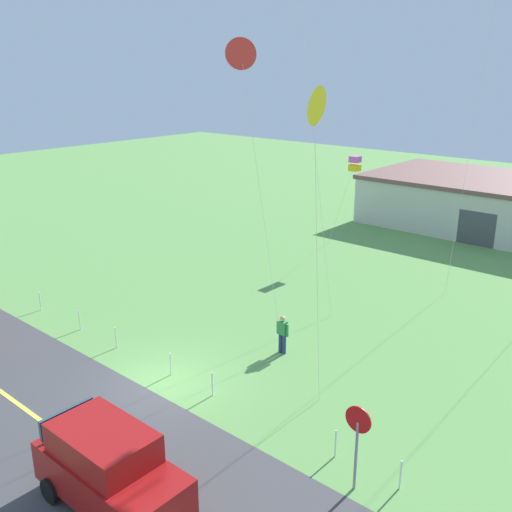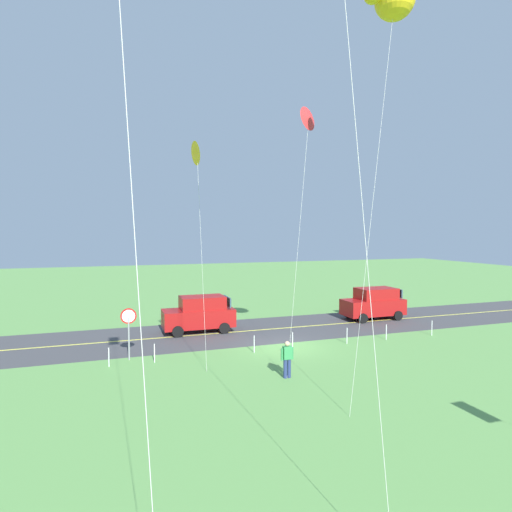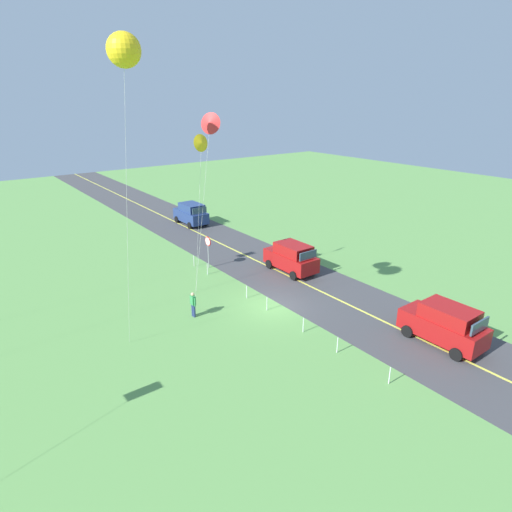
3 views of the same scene
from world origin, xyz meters
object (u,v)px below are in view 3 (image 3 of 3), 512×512
(car_suv_foreground, at_px, (291,257))
(stop_sign, at_px, (208,246))
(car_parked_east_far, at_px, (191,214))
(kite_green_far, at_px, (123,50))
(kite_orange_near, at_px, (201,144))
(person_adult_near, at_px, (193,304))
(kite_red_low, at_px, (210,124))
(car_parked_west_near, at_px, (444,324))

(car_suv_foreground, bearing_deg, stop_sign, 46.41)
(car_suv_foreground, bearing_deg, car_parked_east_far, -0.81)
(kite_green_far, distance_m, kite_orange_near, 9.78)
(car_parked_east_far, height_order, person_adult_near, car_parked_east_far)
(car_suv_foreground, height_order, person_adult_near, car_suv_foreground)
(car_parked_east_far, distance_m, kite_orange_near, 18.43)
(stop_sign, relative_size, kite_green_far, 0.17)
(person_adult_near, distance_m, kite_orange_near, 9.99)
(stop_sign, xyz_separation_m, kite_green_far, (-8.67, 8.59, 12.54))
(kite_red_low, distance_m, kite_orange_near, 5.26)
(stop_sign, distance_m, kite_green_far, 17.50)
(kite_green_far, bearing_deg, person_adult_near, -57.82)
(car_suv_foreground, bearing_deg, person_adult_near, 101.20)
(person_adult_near, relative_size, kite_orange_near, 0.15)
(car_suv_foreground, xyz_separation_m, car_parked_west_near, (-12.61, 0.19, 0.00))
(car_parked_west_near, xyz_separation_m, kite_green_far, (8.39, 13.06, 13.19))
(person_adult_near, xyz_separation_m, kite_orange_near, (3.26, -2.91, 8.98))
(stop_sign, relative_size, kite_red_low, 0.22)
(person_adult_near, bearing_deg, kite_orange_near, -15.70)
(car_suv_foreground, distance_m, stop_sign, 6.47)
(car_parked_west_near, bearing_deg, kite_green_far, 57.29)
(car_parked_east_far, distance_m, person_adult_near, 20.48)
(car_parked_west_near, xyz_separation_m, stop_sign, (17.06, 4.47, 0.65))
(stop_sign, relative_size, kite_orange_near, 0.24)
(kite_red_low, xyz_separation_m, kite_green_far, (-1.00, 4.54, 3.06))
(person_adult_near, bearing_deg, kite_green_far, 148.23)
(car_suv_foreground, xyz_separation_m, person_adult_near, (-1.89, 9.53, -0.29))
(car_suv_foreground, bearing_deg, kite_red_low, 110.35)
(stop_sign, height_order, kite_red_low, kite_red_low)
(stop_sign, xyz_separation_m, kite_red_low, (-7.67, 4.05, 9.48))
(kite_green_far, bearing_deg, kite_red_low, -77.61)
(car_suv_foreground, height_order, car_parked_west_near, same)
(stop_sign, xyz_separation_m, person_adult_near, (-6.33, 4.87, -0.94))
(car_parked_west_near, bearing_deg, car_parked_east_far, -0.84)
(kite_orange_near, bearing_deg, kite_green_far, 130.19)
(person_adult_near, bearing_deg, car_parked_east_far, -2.41)
(kite_red_low, bearing_deg, car_parked_east_far, -24.80)
(kite_red_low, bearing_deg, kite_green_far, 102.39)
(kite_orange_near, bearing_deg, stop_sign, -32.51)
(stop_sign, bearing_deg, car_suv_foreground, -133.59)
(car_parked_west_near, bearing_deg, car_suv_foreground, -0.88)
(car_parked_east_far, relative_size, stop_sign, 1.72)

